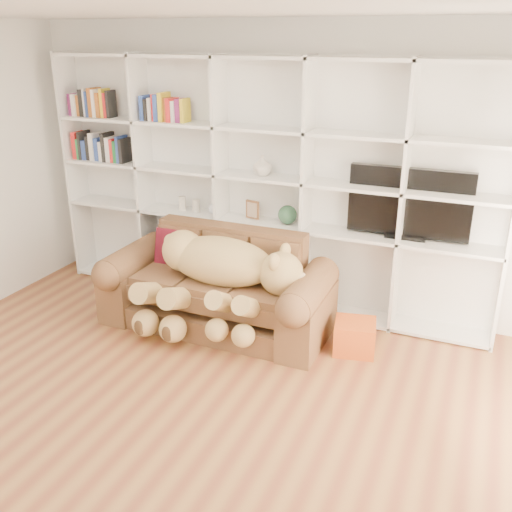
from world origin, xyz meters
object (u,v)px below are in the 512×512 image
at_px(sofa, 218,291).
at_px(teddy_bear, 217,273).
at_px(gift_box, 355,337).
at_px(tv, 409,204).

relative_size(sofa, teddy_bear, 1.42).
xyz_separation_m(sofa, gift_box, (1.30, 0.00, -0.19)).
bearing_deg(sofa, teddy_bear, -63.03).
bearing_deg(sofa, gift_box, 0.08).
bearing_deg(gift_box, sofa, -179.92).
bearing_deg(teddy_bear, gift_box, 15.08).
height_order(teddy_bear, tv, tv).
bearing_deg(sofa, tv, 22.78).
xyz_separation_m(sofa, teddy_bear, (0.09, -0.18, 0.27)).
bearing_deg(teddy_bear, tv, 36.21).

